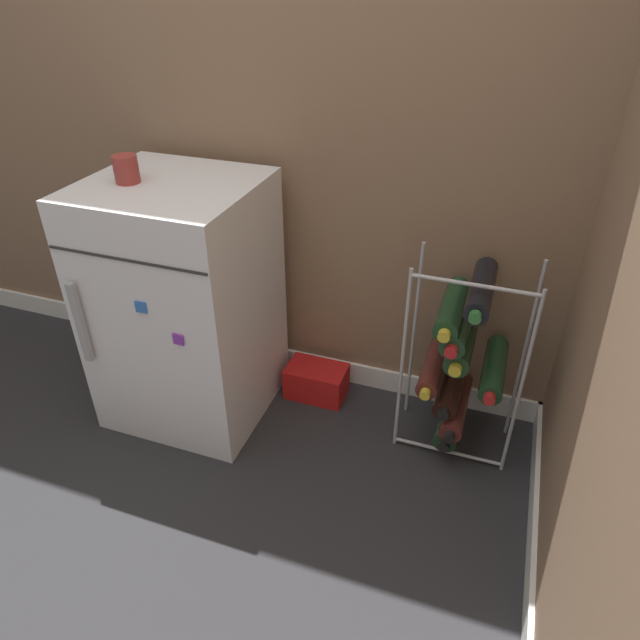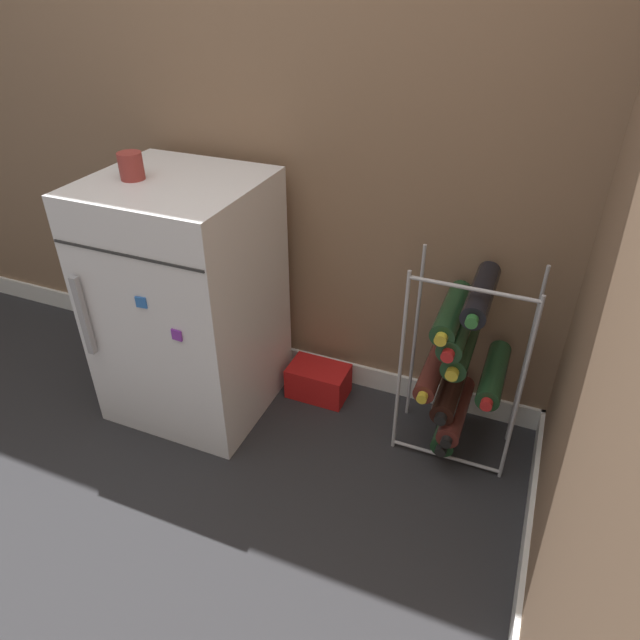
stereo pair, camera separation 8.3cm
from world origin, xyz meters
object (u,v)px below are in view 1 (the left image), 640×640
(mini_fridge, at_px, (186,304))
(wine_rack, at_px, (460,358))
(soda_box, at_px, (316,381))
(fridge_top_cup, at_px, (126,169))

(mini_fridge, xyz_separation_m, wine_rack, (0.94, 0.11, -0.08))
(soda_box, xyz_separation_m, fridge_top_cup, (-0.53, -0.22, 0.84))
(mini_fridge, height_order, soda_box, mini_fridge)
(wine_rack, bearing_deg, fridge_top_cup, -171.89)
(soda_box, bearing_deg, wine_rack, -7.53)
(wine_rack, height_order, soda_box, wine_rack)
(soda_box, distance_m, fridge_top_cup, 1.02)
(mini_fridge, xyz_separation_m, fridge_top_cup, (-0.11, -0.04, 0.47))
(soda_box, height_order, fridge_top_cup, fridge_top_cup)
(mini_fridge, height_order, fridge_top_cup, fridge_top_cup)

